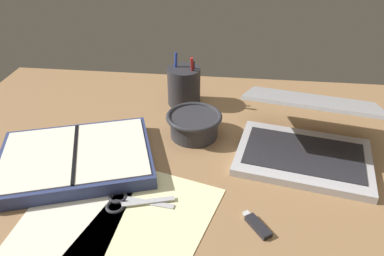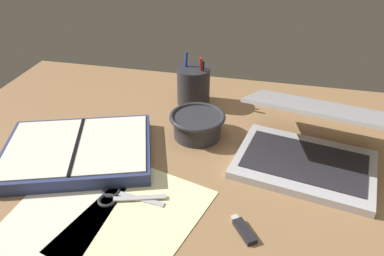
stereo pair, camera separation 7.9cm
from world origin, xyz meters
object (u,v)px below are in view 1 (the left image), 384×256
Objects in this scene: planner at (76,158)px; bowl at (194,124)px; scissors at (125,202)px; laptop at (306,137)px; pen_cup at (184,86)px.

bowl is at bearing 12.04° from planner.
scissors is (-11.10, -26.37, -3.06)cm from bowl.
bowl reaches higher than planner.
laptop reaches higher than bowl.
scissors is at bearing -139.94° from laptop.
scissors is at bearing -56.89° from planner.
scissors is (-38.00, -21.23, -4.51)cm from laptop.
bowl is at bearing -74.21° from pen_cup.
laptop is 2.53× the size of scissors.
laptop is 27.42cm from bowl.
laptop is 2.32× the size of pen_cup.
laptop reaches higher than planner.
scissors is at bearing -112.83° from bowl.
planner is at bearing -122.54° from pen_cup.
bowl is at bearing -179.95° from laptop.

